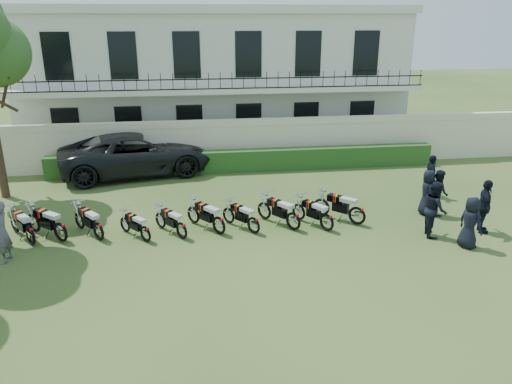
# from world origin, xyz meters

# --- Properties ---
(ground) EXTENTS (100.00, 100.00, 0.00)m
(ground) POSITION_xyz_m (0.00, 0.00, 0.00)
(ground) COLOR #2F471C
(ground) RESTS_ON ground
(perimeter_wall) EXTENTS (30.00, 0.35, 2.30)m
(perimeter_wall) POSITION_xyz_m (0.00, 8.00, 1.17)
(perimeter_wall) COLOR beige
(perimeter_wall) RESTS_ON ground
(hedge) EXTENTS (18.00, 0.60, 1.00)m
(hedge) POSITION_xyz_m (1.00, 7.20, 0.50)
(hedge) COLOR #1B4518
(hedge) RESTS_ON ground
(building) EXTENTS (20.40, 9.60, 7.40)m
(building) POSITION_xyz_m (0.00, 13.96, 3.71)
(building) COLOR silver
(building) RESTS_ON ground
(motorcycle_0) EXTENTS (1.25, 1.67, 1.09)m
(motorcycle_0) POSITION_xyz_m (-6.69, 0.13, 0.50)
(motorcycle_0) COLOR black
(motorcycle_0) RESTS_ON ground
(motorcycle_1) EXTENTS (1.62, 1.42, 1.12)m
(motorcycle_1) POSITION_xyz_m (-5.80, 0.24, 0.52)
(motorcycle_1) COLOR black
(motorcycle_1) RESTS_ON ground
(motorcycle_2) EXTENTS (1.22, 1.60, 1.05)m
(motorcycle_2) POSITION_xyz_m (-4.62, 0.19, 0.48)
(motorcycle_2) COLOR black
(motorcycle_2) RESTS_ON ground
(motorcycle_3) EXTENTS (1.13, 1.36, 0.92)m
(motorcycle_3) POSITION_xyz_m (-3.11, -0.14, 0.42)
(motorcycle_3) COLOR black
(motorcycle_3) RESTS_ON ground
(motorcycle_4) EXTENTS (1.11, 1.49, 0.97)m
(motorcycle_4) POSITION_xyz_m (-1.96, -0.06, 0.45)
(motorcycle_4) COLOR black
(motorcycle_4) RESTS_ON ground
(motorcycle_5) EXTENTS (1.27, 1.60, 1.07)m
(motorcycle_5) POSITION_xyz_m (-0.74, 0.13, 0.49)
(motorcycle_5) COLOR black
(motorcycle_5) RESTS_ON ground
(motorcycle_6) EXTENTS (1.17, 1.49, 0.99)m
(motorcycle_6) POSITION_xyz_m (0.41, 0.04, 0.45)
(motorcycle_6) COLOR black
(motorcycle_6) RESTS_ON ground
(motorcycle_7) EXTENTS (1.28, 1.66, 1.09)m
(motorcycle_7) POSITION_xyz_m (1.77, 0.11, 0.50)
(motorcycle_7) COLOR black
(motorcycle_7) RESTS_ON ground
(motorcycle_8) EXTENTS (1.14, 1.62, 1.03)m
(motorcycle_8) POSITION_xyz_m (2.88, -0.09, 0.48)
(motorcycle_8) COLOR black
(motorcycle_8) RESTS_ON ground
(motorcycle_9) EXTENTS (1.54, 1.50, 1.12)m
(motorcycle_9) POSITION_xyz_m (4.06, 0.27, 0.52)
(motorcycle_9) COLOR black
(motorcycle_9) RESTS_ON ground
(suv) EXTENTS (7.35, 4.53, 1.90)m
(suv) POSITION_xyz_m (-3.96, 7.45, 0.95)
(suv) COLOR black
(suv) RESTS_ON ground
(inspector) EXTENTS (0.53, 0.73, 1.88)m
(inspector) POSITION_xyz_m (-7.15, -0.89, 0.94)
(inspector) COLOR #5A5A5F
(inspector) RESTS_ON ground
(officer_0) EXTENTS (0.77, 0.94, 1.66)m
(officer_0) POSITION_xyz_m (6.95, -1.87, 0.83)
(officer_0) COLOR black
(officer_0) RESTS_ON ground
(officer_1) EXTENTS (0.90, 1.05, 1.86)m
(officer_1) POSITION_xyz_m (6.28, -0.85, 0.93)
(officer_1) COLOR black
(officer_1) RESTS_ON ground
(officer_2) EXTENTS (0.79, 1.17, 1.84)m
(officer_2) POSITION_xyz_m (8.03, -0.86, 0.92)
(officer_2) COLOR black
(officer_2) RESTS_ON ground
(officer_3) EXTENTS (0.64, 0.88, 1.68)m
(officer_3) POSITION_xyz_m (6.91, 0.95, 0.84)
(officer_3) COLOR black
(officer_3) RESTS_ON ground
(officer_4) EXTENTS (0.71, 0.88, 1.68)m
(officer_4) POSITION_xyz_m (7.31, 0.90, 0.84)
(officer_4) COLOR black
(officer_4) RESTS_ON ground
(officer_5) EXTENTS (0.59, 1.06, 1.71)m
(officer_5) POSITION_xyz_m (7.92, 2.73, 0.85)
(officer_5) COLOR black
(officer_5) RESTS_ON ground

